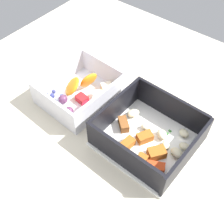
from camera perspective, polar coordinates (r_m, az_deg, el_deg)
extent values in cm
cube|color=beige|center=(61.25, -1.08, -1.80)|extent=(80.00, 80.00, 2.00)
cube|color=white|center=(57.10, 7.10, -5.61)|extent=(17.68, 16.42, 0.60)
cube|color=black|center=(52.67, 14.89, -8.20)|extent=(1.03, 15.97, 6.05)
cube|color=black|center=(57.34, 0.66, 0.65)|extent=(1.03, 15.97, 6.05)
cube|color=black|center=(50.71, 2.38, -8.97)|extent=(16.06, 1.03, 6.05)
cube|color=black|center=(58.91, 11.73, 1.02)|extent=(16.06, 1.03, 6.05)
ellipsoid|color=beige|center=(54.97, 12.78, -7.93)|extent=(3.01, 2.48, 1.30)
ellipsoid|color=beige|center=(59.49, 4.23, -0.22)|extent=(2.99, 3.26, 1.34)
ellipsoid|color=beige|center=(55.77, 10.62, -6.48)|extent=(2.39, 2.43, 1.00)
ellipsoid|color=beige|center=(58.12, 14.15, -4.08)|extent=(2.60, 2.21, 1.10)
ellipsoid|color=beige|center=(57.65, 6.84, -3.01)|extent=(2.47, 1.96, 1.10)
ellipsoid|color=beige|center=(56.85, 9.92, -4.43)|extent=(3.13, 2.97, 1.28)
ellipsoid|color=beige|center=(56.23, 14.29, -6.69)|extent=(2.39, 1.74, 1.15)
cube|color=#AD5B1E|center=(54.30, 8.87, -8.05)|extent=(3.70, 3.92, 1.75)
cube|color=#AD5B1E|center=(54.82, 2.88, -6.53)|extent=(2.07, 3.67, 1.59)
cube|color=brown|center=(57.56, 2.20, -2.53)|extent=(3.59, 3.37, 1.71)
cube|color=#AD5B1E|center=(55.84, 6.26, -5.31)|extent=(3.10, 3.55, 1.65)
cube|color=#AD5B1E|center=(52.94, 5.49, -9.98)|extent=(2.02, 3.56, 1.59)
cube|color=red|center=(52.87, 8.66, -10.79)|extent=(3.65, 2.97, 1.50)
cube|color=#387A33|center=(57.37, 6.34, -4.43)|extent=(0.60, 0.40, 0.20)
cube|color=#387A33|center=(58.67, 11.44, -3.71)|extent=(0.60, 0.40, 0.20)
cube|color=#387A33|center=(55.68, 12.06, -8.14)|extent=(0.60, 0.40, 0.20)
cube|color=#387A33|center=(58.15, 10.90, -4.25)|extent=(0.60, 0.40, 0.20)
cube|color=white|center=(64.49, -6.27, 3.00)|extent=(14.35, 16.41, 0.60)
cube|color=white|center=(59.04, -2.10, 1.98)|extent=(1.39, 15.76, 5.36)
cube|color=white|center=(66.17, -10.44, 7.45)|extent=(1.39, 15.76, 5.36)
cube|color=white|center=(59.31, -11.71, 0.95)|extent=(12.39, 1.22, 5.36)
cube|color=white|center=(66.16, -1.77, 8.38)|extent=(12.39, 1.22, 5.36)
ellipsoid|color=orange|center=(64.23, -4.67, 6.33)|extent=(3.76, 4.90, 4.58)
ellipsoid|color=orange|center=(63.46, -7.92, 5.11)|extent=(6.17, 6.20, 4.28)
cube|color=#F4EACC|center=(62.73, -2.81, 3.10)|extent=(3.19, 3.38, 1.62)
cube|color=red|center=(62.44, -6.20, 2.45)|extent=(2.69, 2.13, 1.51)
cube|color=#F4EACC|center=(64.02, -0.92, 4.51)|extent=(3.85, 3.66, 1.85)
sphere|color=#562D4C|center=(60.28, -8.53, 0.16)|extent=(1.94, 1.94, 1.94)
sphere|color=#562D4C|center=(62.75, -9.69, 2.53)|extent=(1.99, 1.99, 1.99)
sphere|color=#562D4C|center=(62.25, -11.63, 1.40)|extent=(1.66, 1.66, 1.66)
cone|color=red|center=(60.45, -4.73, 0.91)|extent=(2.52, 2.52, 2.02)
sphere|color=navy|center=(64.17, -12.83, 2.56)|extent=(1.04, 1.04, 1.04)
sphere|color=navy|center=(63.96, -9.92, 3.05)|extent=(1.10, 1.10, 1.10)
sphere|color=navy|center=(65.50, -11.49, 4.03)|extent=(0.96, 0.96, 0.96)
sphere|color=navy|center=(65.01, -12.91, 3.31)|extent=(1.04, 1.04, 1.04)
sphere|color=navy|center=(64.52, -11.78, 3.18)|extent=(1.11, 1.11, 1.11)
sphere|color=navy|center=(63.44, -11.40, 2.20)|extent=(1.02, 1.02, 1.02)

